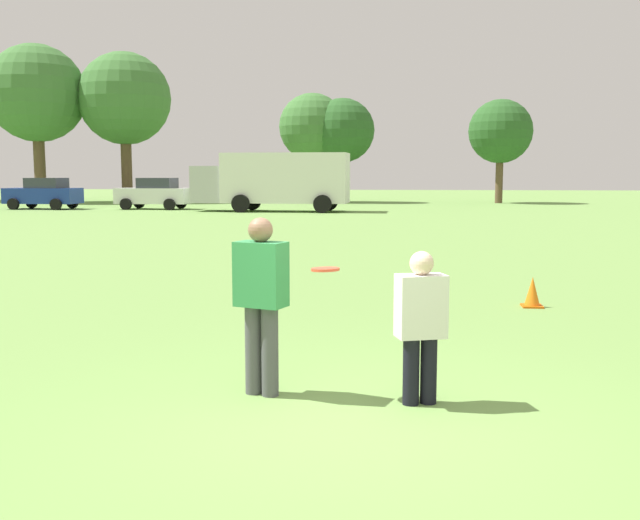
{
  "coord_description": "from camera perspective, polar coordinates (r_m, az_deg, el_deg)",
  "views": [
    {
      "loc": [
        0.44,
        -5.82,
        2.11
      ],
      "look_at": [
        -0.34,
        1.57,
        1.22
      ],
      "focal_mm": 40.91,
      "sensor_mm": 36.0,
      "label": 1
    }
  ],
  "objects": [
    {
      "name": "tree_far_east_pine",
      "position": [
        52.84,
        13.94,
        9.71
      ],
      "size": [
        4.42,
        4.42,
        7.19
      ],
      "color": "brown",
      "rests_on": "ground"
    },
    {
      "name": "frisbee",
      "position": [
        6.79,
        0.42,
        -0.74
      ],
      "size": [
        0.27,
        0.27,
        0.04
      ],
      "color": "#E54C33"
    },
    {
      "name": "player_thrower",
      "position": [
        6.91,
        -4.63,
        -2.8
      ],
      "size": [
        0.53,
        0.41,
        1.7
      ],
      "color": "#4C4C51",
      "rests_on": "ground"
    },
    {
      "name": "parked_car_center",
      "position": [
        43.68,
        -12.82,
        5.11
      ],
      "size": [
        4.26,
        2.33,
        1.82
      ],
      "color": "silver",
      "rests_on": "ground"
    },
    {
      "name": "player_defender",
      "position": [
        6.7,
        7.88,
        -4.66
      ],
      "size": [
        0.49,
        0.37,
        1.41
      ],
      "color": "black",
      "rests_on": "ground"
    },
    {
      "name": "tree_east_oak",
      "position": [
        52.53,
        1.78,
        10.07
      ],
      "size": [
        4.54,
        4.54,
        7.38
      ],
      "color": "brown",
      "rests_on": "ground"
    },
    {
      "name": "tree_west_maple",
      "position": [
        56.43,
        -21.3,
        12.02
      ],
      "size": [
        6.85,
        6.85,
        11.13
      ],
      "color": "brown",
      "rests_on": "ground"
    },
    {
      "name": "parked_car_mid_left",
      "position": [
        45.67,
        -20.79,
        4.9
      ],
      "size": [
        4.26,
        2.33,
        1.82
      ],
      "color": "navy",
      "rests_on": "ground"
    },
    {
      "name": "tree_east_birch",
      "position": [
        53.0,
        -0.6,
        10.34
      ],
      "size": [
        4.79,
        4.79,
        7.78
      ],
      "color": "brown",
      "rests_on": "ground"
    },
    {
      "name": "tree_center_elm",
      "position": [
        55.33,
        -15.04,
        12.06
      ],
      "size": [
        6.59,
        6.59,
        10.71
      ],
      "color": "brown",
      "rests_on": "ground"
    },
    {
      "name": "box_truck",
      "position": [
        40.21,
        -3.58,
        6.31
      ],
      "size": [
        8.58,
        3.2,
        3.18
      ],
      "color": "white",
      "rests_on": "ground"
    },
    {
      "name": "ground_plane",
      "position": [
        6.21,
        1.67,
        -13.07
      ],
      "size": [
        171.07,
        171.07,
        0.0
      ],
      "primitive_type": "plane",
      "color": "#6B9347"
    },
    {
      "name": "traffic_cone",
      "position": [
        12.01,
        16.28,
        -2.46
      ],
      "size": [
        0.32,
        0.32,
        0.48
      ],
      "color": "#D8590C",
      "rests_on": "ground"
    }
  ]
}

